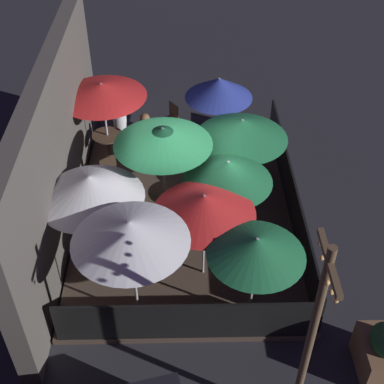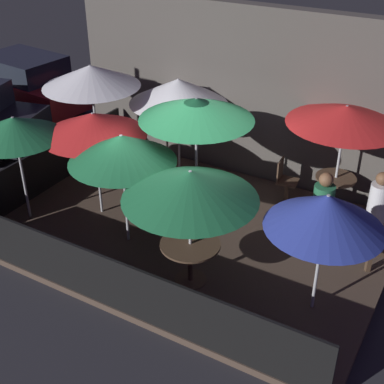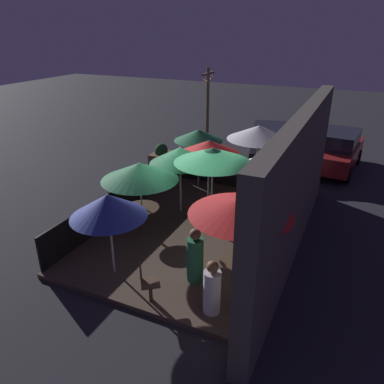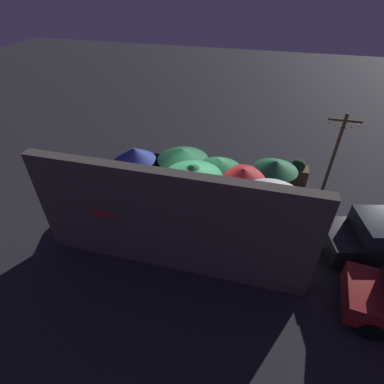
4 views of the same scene
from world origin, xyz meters
The scene contains 25 objects.
ground_plane centered at (0.00, 0.00, 0.00)m, with size 60.00×60.00×0.00m, color #26262B.
patio_deck centered at (0.00, 0.00, 0.06)m, with size 7.09×5.02×0.12m.
building_wall centered at (0.00, 2.74, 1.90)m, with size 8.69×0.36×3.79m.
fence_front centered at (0.00, -2.46, 0.59)m, with size 6.89×0.05×0.95m.
fence_side_left centered at (-3.50, 0.00, 0.59)m, with size 0.05×4.82×0.95m.
patio_umbrella_0 centered at (0.70, -1.30, 1.95)m, with size 2.12×2.12×2.07m.
patio_umbrella_1 centered at (-0.18, 0.45, 2.38)m, with size 2.09×2.09×2.46m.
patio_umbrella_2 centered at (2.08, 1.98, 2.19)m, with size 2.17×2.17×2.25m.
patio_umbrella_3 centered at (-1.90, -0.35, 2.02)m, with size 1.98×1.98×2.12m.
patio_umbrella_4 centered at (-3.03, -1.21, 2.03)m, with size 1.74×1.74×2.11m.
patio_umbrella_5 centered at (-0.88, -0.87, 1.99)m, with size 1.86×1.86×2.11m.
patio_umbrella_6 centered at (-1.41, 1.83, 2.06)m, with size 2.10×2.10×2.20m.
patio_umbrella_7 centered at (-2.97, 0.94, 2.38)m, with size 2.05×2.05×2.49m.
patio_umbrella_8 centered at (2.67, -0.90, 1.88)m, with size 1.74×1.74×2.04m.
dining_table_0 centered at (0.70, -1.30, 0.72)m, with size 0.98×0.98×0.75m.
dining_table_1 centered at (-0.18, 0.45, 0.72)m, with size 0.77×0.77×0.76m.
dining_table_2 centered at (2.08, 1.98, 0.72)m, with size 0.79×0.79×0.77m.
patio_chair_0 centered at (1.09, 1.87, 0.62)m, with size 0.44×0.44×0.92m.
patio_chair_1 centered at (3.24, 0.37, 0.62)m, with size 0.56×0.56×0.92m.
patron_0 centered at (2.14, 0.99, 0.73)m, with size 0.41×0.41×1.34m.
patron_1 centered at (2.97, 1.74, 0.67)m, with size 0.36×0.36×1.22m.
planter_box centered at (-4.14, -3.37, 0.51)m, with size 0.99×0.69×1.15m.
light_post centered at (-5.04, -1.71, 2.30)m, with size 1.10×0.12×4.12m.
parked_car_0 centered at (-6.97, 0.51, 0.84)m, with size 4.44×2.62×1.62m.
parked_car_1 centered at (-7.29, 3.11, 0.84)m, with size 4.10×2.09×1.62m.
Camera 3 is at (8.67, 3.91, 5.53)m, focal length 35.00 mm.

